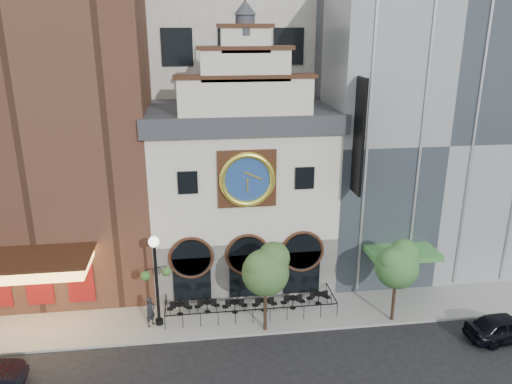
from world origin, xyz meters
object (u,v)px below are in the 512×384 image
at_px(pedestrian, 150,312).
at_px(bistro_0, 180,308).
at_px(bistro_1, 207,306).
at_px(bistro_4, 293,302).
at_px(tree_right, 398,264).
at_px(bistro_2, 235,306).
at_px(bistro_3, 265,304).
at_px(tree_left, 266,269).
at_px(bistro_5, 319,298).
at_px(lamppost, 156,271).
at_px(car_right, 506,327).

bearing_deg(pedestrian, bistro_0, -20.96).
bearing_deg(bistro_1, bistro_4, -2.37).
height_order(pedestrian, tree_right, tree_right).
bearing_deg(bistro_2, bistro_3, -1.39).
height_order(bistro_2, pedestrian, pedestrian).
height_order(bistro_1, tree_left, tree_left).
bearing_deg(bistro_1, pedestrian, -163.50).
height_order(bistro_5, pedestrian, pedestrian).
distance_m(bistro_1, lamppost, 4.38).
xyz_separation_m(bistro_0, bistro_3, (5.34, -0.24, 0.00)).
bearing_deg(pedestrian, bistro_2, -42.13).
relative_size(bistro_4, tree_left, 0.29).
height_order(bistro_1, car_right, car_right).
distance_m(bistro_2, tree_left, 4.44).
xyz_separation_m(bistro_5, tree_left, (-3.84, -2.35, 3.56)).
bearing_deg(bistro_2, tree_right, -12.15).
height_order(bistro_0, bistro_3, same).
relative_size(bistro_1, car_right, 0.34).
bearing_deg(bistro_2, car_right, -17.02).
relative_size(car_right, lamppost, 0.81).
distance_m(bistro_3, tree_left, 4.10).
distance_m(bistro_4, pedestrian, 8.95).
distance_m(bistro_1, bistro_3, 3.64).
bearing_deg(bistro_4, bistro_5, 8.99).
distance_m(bistro_1, pedestrian, 3.61).
relative_size(bistro_5, lamppost, 0.27).
bearing_deg(bistro_1, bistro_2, -7.59).
xyz_separation_m(bistro_4, lamppost, (-8.42, -0.69, 3.11)).
relative_size(pedestrian, tree_left, 0.35).
bearing_deg(pedestrian, lamppost, -39.38).
distance_m(bistro_0, bistro_4, 7.19).
xyz_separation_m(bistro_1, pedestrian, (-3.43, -1.01, 0.49)).
bearing_deg(tree_right, bistro_1, 168.54).
xyz_separation_m(car_right, tree_right, (-5.77, 2.64, 3.18)).
xyz_separation_m(bistro_1, bistro_4, (5.47, -0.23, 0.00)).
height_order(bistro_1, pedestrian, pedestrian).
bearing_deg(bistro_1, lamppost, -162.68).
bearing_deg(bistro_0, tree_right, -9.84).
bearing_deg(bistro_3, bistro_2, 178.61).
bearing_deg(car_right, bistro_4, 64.52).
height_order(bistro_3, bistro_5, same).
xyz_separation_m(bistro_1, bistro_2, (1.73, -0.23, 0.00)).
height_order(bistro_1, bistro_3, same).
height_order(bistro_3, car_right, car_right).
bearing_deg(tree_right, bistro_4, 160.54).
bearing_deg(bistro_5, bistro_1, -179.57).
relative_size(bistro_0, pedestrian, 0.83).
height_order(bistro_1, bistro_5, same).
distance_m(car_right, tree_right, 7.09).
bearing_deg(bistro_2, bistro_5, 2.96).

